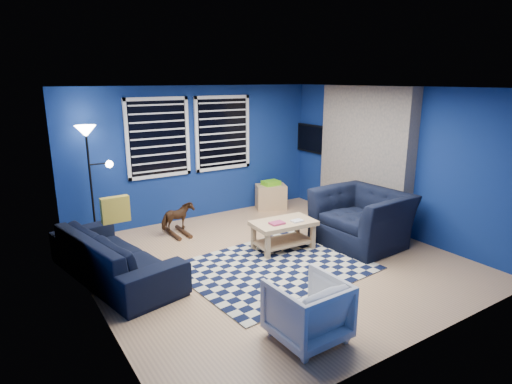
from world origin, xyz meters
TOP-DOWN VIEW (x-y plane):
  - floor at (0.00, 0.00)m, footprint 5.00×5.00m
  - ceiling at (0.00, 0.00)m, footprint 5.00×5.00m
  - wall_back at (0.00, 2.50)m, footprint 5.00×0.00m
  - wall_left at (-2.50, 0.00)m, footprint 0.00×5.00m
  - wall_right at (2.50, 0.00)m, footprint 0.00×5.00m
  - fireplace at (2.36, 0.50)m, footprint 0.65×2.00m
  - window_left at (-0.75, 2.46)m, footprint 1.17×0.06m
  - window_right at (0.55, 2.46)m, footprint 1.17×0.06m
  - tv at (2.45, 2.00)m, footprint 0.07×1.00m
  - rug at (-0.11, -0.24)m, footprint 2.66×2.20m
  - sofa at (-2.10, 0.68)m, footprint 2.40×1.33m
  - armchair_big at (1.60, -0.24)m, footprint 1.42×1.26m
  - armchair_bent at (-0.83, -1.82)m, footprint 0.72×0.74m
  - rocking_horse at (-0.74, 1.77)m, footprint 0.38×0.62m
  - coffee_table at (0.39, 0.25)m, footprint 1.02×0.63m
  - cabinet at (1.49, 2.17)m, footprint 0.71×0.60m
  - floor_lamp at (-1.99, 2.20)m, footprint 0.52×0.32m
  - throw_pillow at (-1.95, 1.04)m, footprint 0.39×0.12m

SIDE VIEW (x-z plane):
  - floor at x=0.00m, z-range 0.00..0.00m
  - rug at x=-0.11m, z-range 0.00..0.02m
  - cabinet at x=1.49m, z-range -0.03..0.56m
  - rocking_horse at x=-0.74m, z-range 0.07..0.55m
  - armchair_bent at x=-0.83m, z-range 0.00..0.66m
  - sofa at x=-2.10m, z-range 0.00..0.66m
  - coffee_table at x=0.39m, z-range 0.09..0.58m
  - armchair_big at x=1.60m, z-range 0.00..0.88m
  - throw_pillow at x=-1.95m, z-range 0.66..1.03m
  - fireplace at x=2.36m, z-range -0.05..2.45m
  - wall_back at x=0.00m, z-range -1.25..3.75m
  - wall_left at x=-2.50m, z-range -1.25..3.75m
  - wall_right at x=2.50m, z-range -1.25..3.75m
  - tv at x=2.45m, z-range 1.11..1.69m
  - floor_lamp at x=-1.99m, z-range 0.61..2.53m
  - window_left at x=-0.75m, z-range 0.89..2.31m
  - window_right at x=0.55m, z-range 0.89..2.31m
  - ceiling at x=0.00m, z-range 2.50..2.50m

